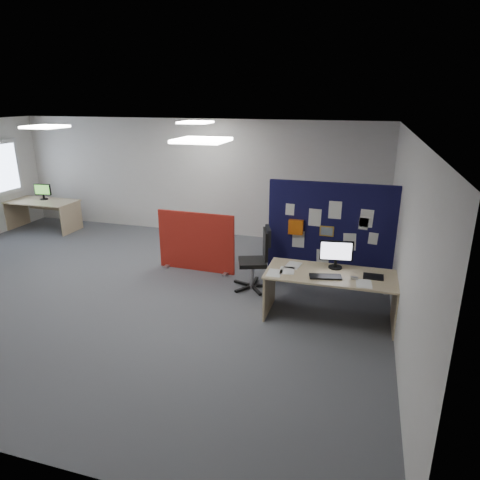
% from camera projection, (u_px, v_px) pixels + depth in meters
% --- Properties ---
extents(floor, '(9.00, 9.00, 0.00)m').
position_uv_depth(floor, '(120.00, 289.00, 7.43)').
color(floor, '#56585E').
rests_on(floor, ground).
extents(ceiling, '(9.00, 7.00, 0.02)m').
position_uv_depth(ceiling, '(104.00, 129.00, 6.57)').
color(ceiling, white).
rests_on(ceiling, wall_back).
extents(wall_back, '(9.00, 0.02, 2.70)m').
position_uv_depth(wall_back, '(194.00, 177.00, 10.18)').
color(wall_back, silver).
rests_on(wall_back, floor).
extents(wall_right, '(0.02, 7.00, 2.70)m').
position_uv_depth(wall_right, '(404.00, 238.00, 5.79)').
color(wall_right, silver).
rests_on(wall_right, floor).
extents(ceiling_lights, '(4.10, 4.10, 0.04)m').
position_uv_depth(ceiling_lights, '(145.00, 128.00, 7.09)').
color(ceiling_lights, white).
rests_on(ceiling_lights, ceiling).
extents(navy_divider, '(2.22, 0.30, 1.83)m').
position_uv_depth(navy_divider, '(332.00, 236.00, 7.29)').
color(navy_divider, black).
rests_on(navy_divider, floor).
extents(main_desk, '(1.89, 0.84, 0.73)m').
position_uv_depth(main_desk, '(331.00, 283.00, 6.29)').
color(main_desk, tan).
rests_on(main_desk, floor).
extents(monitor_main, '(0.49, 0.20, 0.43)m').
position_uv_depth(monitor_main, '(336.00, 253.00, 6.33)').
color(monitor_main, black).
rests_on(monitor_main, main_desk).
extents(keyboard, '(0.48, 0.27, 0.02)m').
position_uv_depth(keyboard, '(325.00, 277.00, 6.07)').
color(keyboard, black).
rests_on(keyboard, main_desk).
extents(mouse, '(0.10, 0.06, 0.03)m').
position_uv_depth(mouse, '(354.00, 278.00, 6.01)').
color(mouse, '#A3A2A7').
rests_on(mouse, main_desk).
extents(paper_tray, '(0.28, 0.22, 0.01)m').
position_uv_depth(paper_tray, '(373.00, 277.00, 6.08)').
color(paper_tray, black).
rests_on(paper_tray, main_desk).
extents(red_divider, '(1.52, 0.30, 1.14)m').
position_uv_depth(red_divider, '(196.00, 242.00, 8.06)').
color(red_divider, '#A61A15').
rests_on(red_divider, floor).
extents(second_desk, '(1.68, 0.84, 0.73)m').
position_uv_depth(second_desk, '(44.00, 207.00, 10.62)').
color(second_desk, tan).
rests_on(second_desk, floor).
extents(monitor_second, '(0.43, 0.20, 0.39)m').
position_uv_depth(monitor_second, '(43.00, 191.00, 10.60)').
color(monitor_second, black).
rests_on(monitor_second, second_desk).
extents(office_chair, '(0.72, 0.69, 1.08)m').
position_uv_depth(office_chair, '(259.00, 255.00, 7.27)').
color(office_chair, black).
rests_on(office_chair, floor).
extents(desk_papers, '(1.48, 0.72, 0.00)m').
position_uv_depth(desk_papers, '(304.00, 273.00, 6.23)').
color(desk_papers, white).
rests_on(desk_papers, main_desk).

